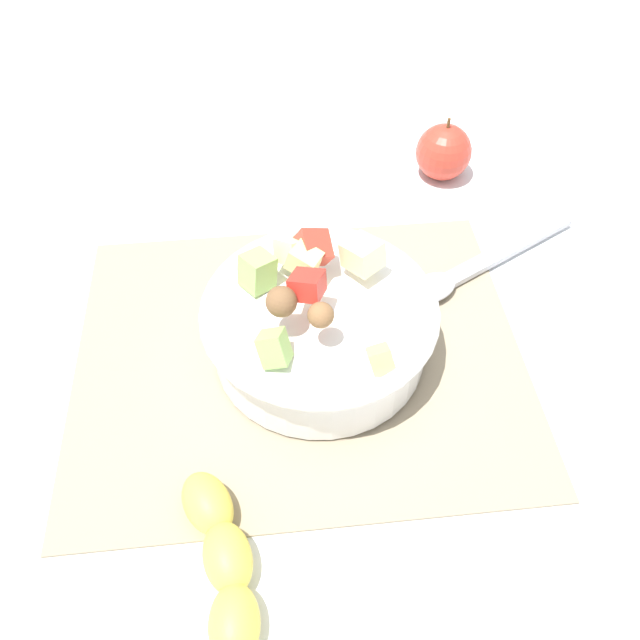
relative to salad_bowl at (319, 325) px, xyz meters
name	(u,v)px	position (x,y,z in m)	size (l,w,h in m)	color
ground_plane	(300,355)	(-0.02, 0.00, -0.04)	(2.40, 2.40, 0.00)	silver
placemat	(299,353)	(-0.02, 0.00, -0.04)	(0.42, 0.35, 0.01)	gray
salad_bowl	(319,325)	(0.00, 0.00, 0.00)	(0.21, 0.21, 0.11)	white
serving_spoon	(467,270)	(0.17, 0.09, -0.03)	(0.22, 0.13, 0.01)	#B7B7BC
whole_apple	(444,152)	(0.18, 0.27, -0.01)	(0.07, 0.07, 0.08)	#BC3828
banana_whole	(223,559)	(-0.09, -0.19, -0.03)	(0.07, 0.15, 0.04)	yellow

